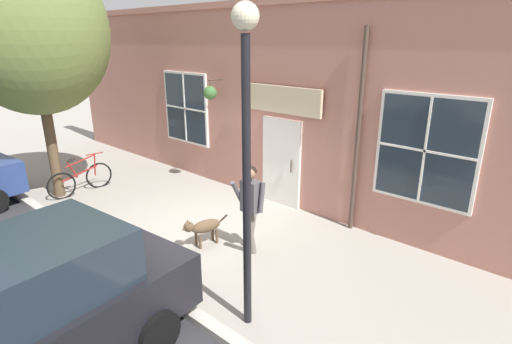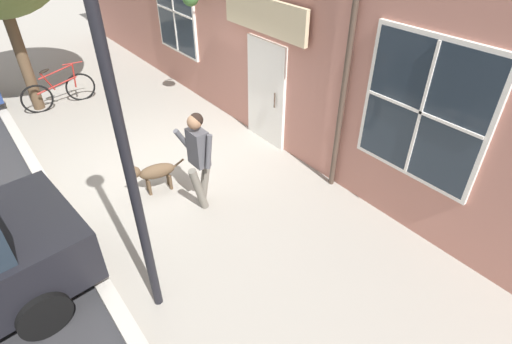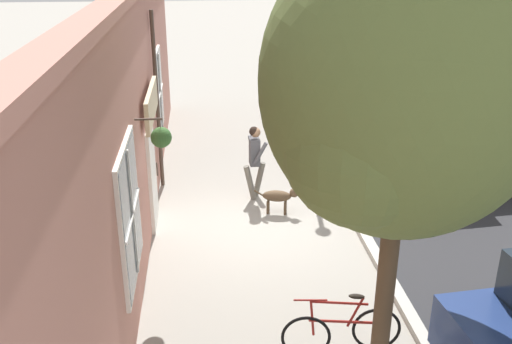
% 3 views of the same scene
% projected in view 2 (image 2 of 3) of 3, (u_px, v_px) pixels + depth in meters
% --- Properties ---
extents(ground_plane, '(90.00, 90.00, 0.00)m').
position_uv_depth(ground_plane, '(165.00, 166.00, 7.70)').
color(ground_plane, gray).
extents(storefront_facade, '(0.95, 18.00, 4.70)m').
position_uv_depth(storefront_facade, '(261.00, 20.00, 7.50)').
color(storefront_facade, '#B27566').
rests_on(storefront_facade, ground_plane).
extents(pedestrian_walking, '(0.53, 0.55, 1.70)m').
position_uv_depth(pedestrian_walking, '(198.00, 153.00, 6.18)').
color(pedestrian_walking, '#6B665B').
rests_on(pedestrian_walking, ground_plane).
extents(dog_on_leash, '(1.02, 0.39, 0.62)m').
position_uv_depth(dog_on_leash, '(153.00, 172.00, 6.85)').
color(dog_on_leash, brown).
rests_on(dog_on_leash, ground_plane).
extents(leaning_bicycle, '(1.74, 0.19, 1.00)m').
position_uv_depth(leaning_bicycle, '(59.00, 91.00, 9.63)').
color(leaning_bicycle, black).
rests_on(leaning_bicycle, ground_plane).
extents(street_lamp, '(0.32, 0.32, 4.25)m').
position_uv_depth(street_lamp, '(114.00, 101.00, 3.53)').
color(street_lamp, black).
rests_on(street_lamp, ground_plane).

